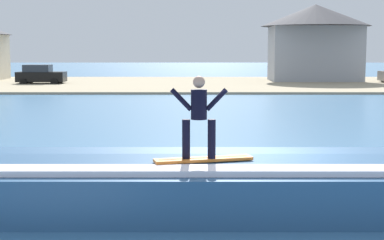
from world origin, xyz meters
name	(u,v)px	position (x,y,z in m)	size (l,w,h in m)	color
ground_plane	(267,198)	(0.00, 0.00, 0.00)	(260.00, 260.00, 0.00)	teal
wave_crest	(192,182)	(-1.68, -0.59, 0.50)	(10.18, 3.76, 1.06)	#2C547F
surfboard	(204,159)	(-1.44, -1.08, 1.09)	(2.03, 0.88, 0.06)	orange
surfer	(199,113)	(-1.53, -1.15, 2.04)	(1.15, 0.32, 1.65)	black
shoreline_bank	(210,84)	(0.00, 41.75, 0.09)	(120.00, 23.61, 0.17)	tan
car_near_shore	(41,75)	(-15.48, 41.03, 0.95)	(4.29, 2.28, 1.86)	black
house_gabled_white	(315,35)	(10.46, 45.82, 4.64)	(10.71, 10.71, 7.63)	#9EA3AD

